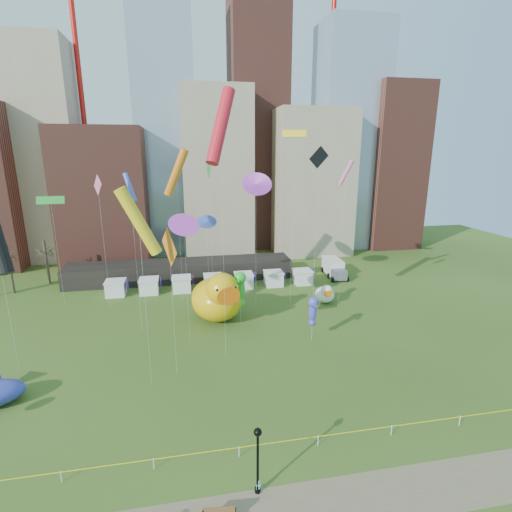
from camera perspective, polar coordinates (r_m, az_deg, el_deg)
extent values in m
plane|color=#324A17|center=(31.53, -2.52, -27.56)|extent=(160.00, 160.00, 0.00)
cube|color=gray|center=(89.17, -29.05, 13.00)|extent=(14.00, 12.00, 42.00)
cube|color=brown|center=(80.83, -21.46, 8.09)|extent=(16.00, 14.00, 26.00)
cube|color=#8C9EB2|center=(87.27, -13.27, 18.71)|extent=(12.00, 12.00, 55.00)
cube|color=gray|center=(83.42, -5.91, 11.98)|extent=(14.00, 14.00, 34.00)
cube|color=brown|center=(91.51, 0.21, 22.99)|extent=(12.00, 12.00, 68.00)
cube|color=gray|center=(85.65, 7.94, 10.66)|extent=(16.00, 14.00, 30.00)
cube|color=#8C9EB2|center=(92.78, 13.45, 16.29)|extent=(14.00, 12.00, 48.00)
cube|color=brown|center=(95.49, 19.34, 12.22)|extent=(12.00, 12.00, 36.00)
cylinder|color=red|center=(90.59, -24.86, 24.37)|extent=(1.00, 1.00, 76.00)
cylinder|color=red|center=(94.57, 11.03, 24.94)|extent=(1.00, 1.00, 76.00)
cube|color=black|center=(67.94, -10.98, -2.13)|extent=(38.00, 6.00, 3.20)
cube|color=white|center=(63.33, -20.06, -4.55)|extent=(2.80, 2.80, 2.20)
cube|color=red|center=(62.89, -18.48, -4.06)|extent=(0.08, 1.40, 1.60)
cube|color=white|center=(62.66, -15.54, -4.37)|extent=(2.80, 2.80, 2.20)
cube|color=red|center=(62.36, -13.92, -3.87)|extent=(0.08, 1.40, 1.60)
cube|color=white|center=(62.39, -10.95, -4.17)|extent=(2.80, 2.80, 2.20)
cube|color=red|center=(62.23, -9.32, -3.66)|extent=(0.08, 1.40, 1.60)
cube|color=white|center=(62.52, -6.36, -3.94)|extent=(2.80, 2.80, 2.20)
cube|color=red|center=(62.50, -4.73, -3.42)|extent=(0.08, 1.40, 1.60)
cube|color=white|center=(63.04, -1.82, -3.69)|extent=(2.80, 2.80, 2.20)
cube|color=red|center=(63.17, -0.21, -3.17)|extent=(0.08, 1.40, 1.60)
cube|color=white|center=(63.95, 2.62, -3.42)|extent=(2.80, 2.80, 2.20)
cube|color=red|center=(64.22, 4.19, -2.90)|extent=(0.08, 1.40, 1.60)
cube|color=white|center=(65.24, 6.91, -3.14)|extent=(2.80, 2.80, 2.20)
cube|color=red|center=(65.63, 8.42, -2.63)|extent=(0.08, 1.40, 1.60)
cylinder|color=#382B21|center=(70.68, -32.65, -1.59)|extent=(0.44, 0.44, 8.00)
cylinder|color=#382B21|center=(72.97, -28.60, -0.78)|extent=(0.44, 0.44, 7.50)
cylinder|color=white|center=(32.33, -26.90, -27.11)|extent=(0.06, 0.06, 0.90)
cylinder|color=white|center=(31.21, -14.92, -27.57)|extent=(0.06, 0.06, 0.90)
cylinder|color=white|center=(31.23, -2.53, -26.96)|extent=(0.06, 0.06, 0.90)
cylinder|color=white|center=(32.38, 9.18, -25.36)|extent=(0.06, 0.06, 0.90)
cylinder|color=white|center=(34.54, 19.43, -23.15)|extent=(0.06, 0.06, 0.90)
cylinder|color=white|center=(37.55, 27.95, -20.73)|extent=(0.06, 0.06, 0.90)
cube|color=#F5FF0D|center=(30.99, -2.54, -26.48)|extent=(50.00, 0.02, 0.07)
ellipsoid|color=#E1AB0B|center=(51.06, -5.88, -6.39)|extent=(8.31, 9.16, 5.49)
ellipsoid|color=#E1AB0B|center=(53.82, -6.92, -5.45)|extent=(2.10, 1.81, 2.23)
sphere|color=#E1AB0B|center=(48.11, -5.01, -4.93)|extent=(4.99, 4.99, 4.13)
cone|color=orange|center=(46.60, -4.29, -5.77)|extent=(2.65, 2.34, 2.27)
sphere|color=white|center=(46.57, -5.88, -4.92)|extent=(0.74, 0.74, 0.74)
sphere|color=white|center=(47.28, -3.27, -4.55)|extent=(0.74, 0.74, 0.74)
sphere|color=black|center=(46.25, -5.74, -5.05)|extent=(0.37, 0.37, 0.37)
sphere|color=black|center=(46.97, -3.11, -4.68)|extent=(0.37, 0.37, 0.37)
ellipsoid|color=white|center=(57.78, 10.13, -5.64)|extent=(3.15, 3.58, 2.32)
ellipsoid|color=white|center=(58.96, 9.82, -5.26)|extent=(0.83, 0.68, 0.94)
sphere|color=white|center=(56.52, 10.43, -5.13)|extent=(1.92, 1.92, 1.74)
cone|color=orange|center=(55.87, 10.62, -5.44)|extent=(1.04, 0.89, 0.96)
sphere|color=white|center=(55.89, 10.09, -5.09)|extent=(0.31, 0.31, 0.31)
sphere|color=white|center=(56.13, 11.04, -5.05)|extent=(0.31, 0.31, 0.31)
sphere|color=black|center=(55.75, 10.12, -5.14)|extent=(0.16, 0.16, 0.16)
sphere|color=black|center=(56.00, 11.08, -5.10)|extent=(0.16, 0.16, 0.16)
cylinder|color=silver|center=(50.31, -2.31, -7.38)|extent=(0.03, 0.03, 4.32)
ellipsoid|color=green|center=(49.52, -2.34, -5.06)|extent=(1.54, 1.43, 3.15)
sphere|color=green|center=(48.83, -2.33, -3.26)|extent=(2.12, 2.12, 1.61)
cone|color=green|center=(48.17, -2.20, -3.62)|extent=(0.92, 1.15, 0.56)
sphere|color=green|center=(50.22, -2.32, -6.98)|extent=(1.13, 1.13, 1.13)
cylinder|color=silver|center=(45.98, 8.31, -10.26)|extent=(0.03, 0.03, 3.62)
ellipsoid|color=#4243C7|center=(45.24, 8.40, -8.19)|extent=(1.00, 0.85, 2.33)
sphere|color=#4243C7|center=(44.63, 8.52, -6.79)|extent=(1.32, 1.32, 1.19)
cone|color=#4243C7|center=(44.19, 8.74, -7.11)|extent=(0.50, 0.79, 0.42)
sphere|color=#4243C7|center=(45.82, 8.31, -9.70)|extent=(0.83, 0.83, 0.83)
cube|color=brown|center=(27.46, -5.46, -33.47)|extent=(2.00, 0.31, 0.50)
cylinder|color=black|center=(29.25, 0.25, -31.35)|extent=(0.41, 0.41, 0.28)
cylinder|color=black|center=(27.78, 0.26, -28.39)|extent=(0.17, 0.17, 4.44)
sphere|color=black|center=(26.22, 0.26, -24.64)|extent=(0.52, 0.52, 0.52)
cone|color=black|center=(26.04, 0.26, -24.18)|extent=(0.18, 0.18, 0.23)
cube|color=silver|center=(70.58, 11.31, -1.46)|extent=(2.84, 5.44, 2.65)
cube|color=#595960|center=(67.67, 12.19, -2.70)|extent=(2.54, 2.04, 1.70)
cylinder|color=black|center=(68.78, 10.71, -2.89)|extent=(0.32, 0.97, 0.95)
cylinder|color=black|center=(69.63, 12.79, -2.78)|extent=(0.32, 0.97, 0.95)
cylinder|color=black|center=(72.05, 9.83, -2.02)|extent=(0.32, 0.97, 0.95)
cylinder|color=black|center=(72.87, 11.83, -1.92)|extent=(0.32, 0.97, 0.95)
imported|color=white|center=(29.03, 0.43, -30.89)|extent=(0.36, 0.30, 0.91)
cylinder|color=silver|center=(38.71, -4.85, 0.82)|extent=(0.02, 0.02, 23.73)
cylinder|color=red|center=(37.61, -5.27, 18.63)|extent=(3.61, 4.04, 7.17)
cylinder|color=silver|center=(53.93, 12.59, 1.90)|extent=(0.02, 0.02, 18.83)
cylinder|color=pink|center=(52.65, 13.18, 11.93)|extent=(2.02, 1.30, 3.33)
cylinder|color=silver|center=(43.00, -32.84, -6.59)|extent=(0.02, 0.02, 14.51)
cylinder|color=silver|center=(54.99, -6.61, 2.60)|extent=(0.02, 0.02, 19.17)
cone|color=green|center=(53.76, -6.93, 12.63)|extent=(0.35, 2.18, 2.18)
cylinder|color=silver|center=(36.16, -16.04, -7.47)|extent=(0.02, 0.02, 15.71)
cylinder|color=yellow|center=(34.02, -16.99, 4.87)|extent=(3.66, 1.49, 6.06)
cylinder|color=silver|center=(54.57, -7.11, -1.30)|extent=(0.02, 0.02, 12.19)
cone|color=blue|center=(53.19, -7.32, 5.02)|extent=(1.85, 0.25, 1.85)
cylinder|color=silver|center=(55.94, -11.23, 2.40)|extent=(0.02, 0.02, 18.74)
cylinder|color=orange|center=(54.70, -11.73, 12.02)|extent=(3.99, 2.50, 6.57)
cylinder|color=silver|center=(44.58, -10.20, -4.14)|extent=(0.02, 0.02, 13.74)
cone|color=purple|center=(42.84, -10.62, 4.57)|extent=(2.37, 1.49, 2.53)
cylinder|color=silver|center=(56.53, -21.54, 0.98)|extent=(0.02, 0.02, 17.26)
cube|color=pink|center=(55.24, -22.40, 9.70)|extent=(1.45, 2.38, 2.76)
cylinder|color=silver|center=(46.67, 8.77, 1.34)|extent=(0.02, 0.02, 20.85)
cube|color=black|center=(45.38, 9.31, 14.24)|extent=(2.50, 0.52, 2.54)
cylinder|color=silver|center=(60.42, -27.28, 0.18)|extent=(0.02, 0.02, 15.16)
cube|color=green|center=(59.16, -28.16, 7.29)|extent=(3.49, 0.77, 1.06)
cylinder|color=silver|center=(52.74, 5.37, 4.62)|extent=(0.02, 0.02, 23.72)
cube|color=yellow|center=(51.93, 5.71, 17.60)|extent=(2.99, 1.48, 0.93)
cylinder|color=silver|center=(47.41, -17.32, -1.00)|extent=(0.02, 0.02, 17.59)
cylinder|color=blue|center=(45.88, -18.18, 9.62)|extent=(1.71, 1.80, 3.28)
cylinder|color=silver|center=(37.90, -12.16, -8.32)|extent=(0.02, 0.02, 13.06)
cube|color=orange|center=(35.85, -12.73, 1.31)|extent=(1.42, 3.30, 3.57)
cylinder|color=silver|center=(53.80, 0.00, 1.39)|extent=(0.02, 0.02, 17.27)
cone|color=purple|center=(52.44, 0.00, 10.60)|extent=(2.61, 2.24, 3.06)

